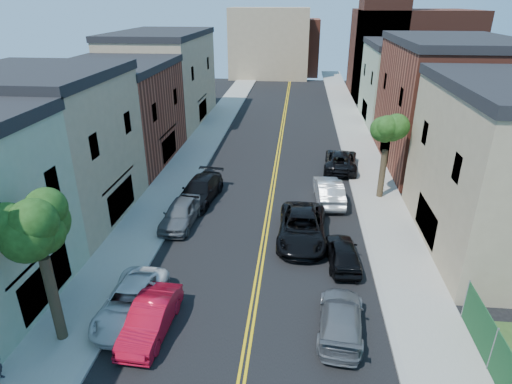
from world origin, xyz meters
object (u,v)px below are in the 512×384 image
(black_car_left, at_px, (200,190))
(black_car_right, at_px, (343,253))
(dark_car_right_far, at_px, (341,160))
(grey_car_left, at_px, (181,213))
(silver_car_right, at_px, (329,191))
(grey_car_right, at_px, (341,319))
(white_pickup, at_px, (131,302))
(black_suv_lane, at_px, (302,227))
(red_sedan, at_px, (151,318))

(black_car_left, bearing_deg, black_car_right, -30.02)
(black_car_left, bearing_deg, dark_car_right_far, 42.15)
(grey_car_left, distance_m, silver_car_right, 10.60)
(grey_car_left, relative_size, silver_car_right, 0.92)
(grey_car_right, height_order, silver_car_right, silver_car_right)
(white_pickup, relative_size, grey_car_left, 1.08)
(black_car_right, xyz_separation_m, black_suv_lane, (-2.23, 2.38, 0.14))
(white_pickup, bearing_deg, black_car_left, 88.14)
(white_pickup, bearing_deg, black_car_right, 27.70)
(silver_car_right, distance_m, dark_car_right_far, 6.75)
(dark_car_right_far, xyz_separation_m, black_suv_lane, (-3.26, -12.23, 0.05))
(grey_car_right, xyz_separation_m, dark_car_right_far, (1.55, 19.95, 0.12))
(grey_car_left, xyz_separation_m, grey_car_right, (9.45, -8.89, -0.12))
(grey_car_right, xyz_separation_m, silver_car_right, (0.17, 13.34, 0.16))
(dark_car_right_far, bearing_deg, black_suv_lane, 80.15)
(black_car_right, distance_m, black_suv_lane, 3.27)
(grey_car_right, relative_size, dark_car_right_far, 0.81)
(red_sedan, height_order, dark_car_right_far, dark_car_right_far)
(black_suv_lane, bearing_deg, black_car_left, 147.40)
(white_pickup, bearing_deg, silver_car_right, 54.09)
(dark_car_right_far, height_order, black_suv_lane, black_suv_lane)
(silver_car_right, bearing_deg, dark_car_right_far, -106.12)
(red_sedan, height_order, black_suv_lane, black_suv_lane)
(grey_car_left, height_order, black_suv_lane, black_suv_lane)
(dark_car_right_far, bearing_deg, grey_car_right, 90.60)
(white_pickup, height_order, grey_car_left, grey_car_left)
(red_sedan, relative_size, white_pickup, 0.87)
(silver_car_right, bearing_deg, grey_car_right, 84.90)
(white_pickup, relative_size, dark_car_right_far, 0.89)
(white_pickup, distance_m, grey_car_right, 9.45)
(grey_car_right, bearing_deg, black_car_left, -48.72)
(grey_car_right, distance_m, black_suv_lane, 7.90)
(grey_car_left, distance_m, black_car_right, 10.59)
(red_sedan, distance_m, white_pickup, 1.59)
(grey_car_left, height_order, black_car_left, black_car_left)
(grey_car_left, height_order, dark_car_right_far, grey_car_left)
(black_car_left, distance_m, dark_car_right_far, 12.86)
(black_car_right, distance_m, dark_car_right_far, 14.65)
(white_pickup, distance_m, black_car_left, 12.47)
(black_suv_lane, bearing_deg, grey_car_left, 172.56)
(red_sedan, height_order, white_pickup, red_sedan)
(grey_car_right, bearing_deg, grey_car_left, -37.53)
(black_car_right, bearing_deg, dark_car_right_far, -97.62)
(white_pickup, xyz_separation_m, dark_car_right_far, (11.00, 19.81, 0.09))
(red_sedan, relative_size, black_car_left, 0.80)
(grey_car_left, xyz_separation_m, black_car_left, (0.44, 3.71, 0.01))
(black_car_right, bearing_deg, grey_car_right, 80.78)
(dark_car_right_far, bearing_deg, grey_car_left, 50.20)
(black_car_left, distance_m, silver_car_right, 9.21)
(grey_car_left, distance_m, grey_car_right, 12.97)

